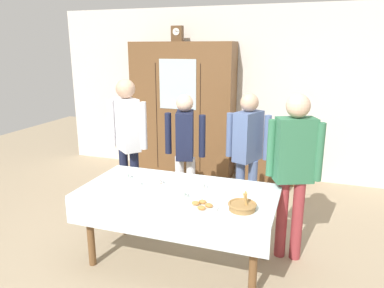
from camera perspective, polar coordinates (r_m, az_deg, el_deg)
The scene contains 20 objects.
ground_plane at distance 3.98m, azimuth -0.98°, elevation -16.47°, with size 12.00×12.00×0.00m, color tan.
back_wall at distance 5.99m, azimuth 7.70°, elevation 7.95°, with size 6.40×0.10×2.70m, color silver.
dining_table at distance 3.47m, azimuth -2.36°, elevation -9.01°, with size 1.85×0.94×0.77m.
wall_cabinet at distance 5.99m, azimuth -1.46°, elevation 5.47°, with size 1.70×0.46×2.16m.
mantel_clock at distance 5.94m, azimuth -2.34°, elevation 16.99°, with size 0.18×0.11×0.24m.
bookshelf_low at distance 5.86m, azimuth 12.43°, elevation -1.85°, with size 0.96×0.35×0.82m.
book_stack at distance 5.75m, azimuth 12.68°, elevation 2.34°, with size 0.13×0.19×0.06m.
tea_cup_mid_left at distance 3.48m, azimuth 1.38°, elevation -6.65°, with size 0.13×0.13×0.06m.
tea_cup_mid_right at distance 3.79m, azimuth -10.43°, elevation -5.03°, with size 0.13×0.13×0.06m.
tea_cup_back_edge at distance 3.28m, azimuth -1.64°, elevation -8.01°, with size 0.13×0.13×0.06m.
tea_cup_center at distance 3.58m, azimuth -8.96°, elevation -6.15°, with size 0.13×0.13×0.06m.
tea_cup_front_edge at distance 3.60m, azimuth -5.46°, elevation -5.97°, with size 0.13×0.13×0.06m.
bread_basket at distance 3.08m, azimuth 7.94°, elevation -9.63°, with size 0.24×0.24×0.16m.
pastry_plate at distance 3.09m, azimuth 1.56°, elevation -9.79°, with size 0.28×0.28×0.05m.
spoon_center at distance 3.46m, azimuth 5.11°, elevation -7.26°, with size 0.12×0.02×0.01m.
spoon_far_right at distance 3.34m, azimuth 7.99°, elevation -8.21°, with size 0.12×0.02×0.01m.
person_by_cabinet at distance 4.49m, azimuth -10.12°, elevation 1.59°, with size 0.52×0.38×1.72m.
person_beside_shelf at distance 4.30m, azimuth 8.77°, elevation -0.32°, with size 0.52×0.41×1.57m.
person_behind_table_right at distance 4.43m, azimuth -1.12°, elevation -0.03°, with size 0.52×0.40×1.54m.
person_behind_table_left at distance 3.59m, azimuth 15.75°, elevation -2.73°, with size 0.52×0.33×1.67m.
Camera 1 is at (1.16, -3.18, 2.08)m, focal length 33.84 mm.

